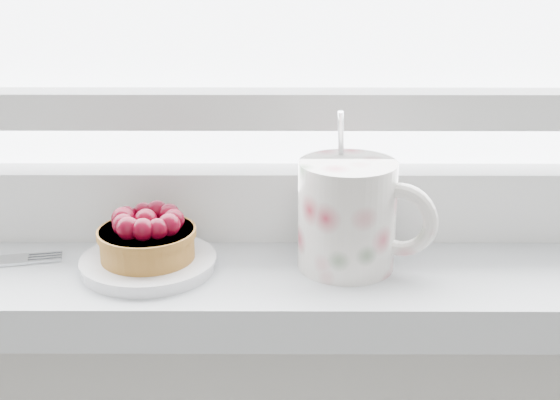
{
  "coord_description": "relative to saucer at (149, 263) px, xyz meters",
  "views": [
    {
      "loc": [
        0.05,
        1.23,
        1.24
      ],
      "look_at": [
        0.05,
        1.88,
        1.01
      ],
      "focal_mm": 50.0,
      "sensor_mm": 36.0,
      "label": 1
    }
  ],
  "objects": [
    {
      "name": "saucer",
      "position": [
        0.0,
        0.0,
        0.0
      ],
      "size": [
        0.12,
        0.12,
        0.01
      ],
      "primitive_type": "cylinder",
      "color": "white",
      "rests_on": "windowsill"
    },
    {
      "name": "raspberry_tart",
      "position": [
        0.0,
        -0.0,
        0.03
      ],
      "size": [
        0.09,
        0.09,
        0.05
      ],
      "color": "brown",
      "rests_on": "saucer"
    },
    {
      "name": "floral_mug",
      "position": [
        0.18,
        0.01,
        0.05
      ],
      "size": [
        0.14,
        0.11,
        0.14
      ],
      "color": "silver",
      "rests_on": "windowsill"
    }
  ]
}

